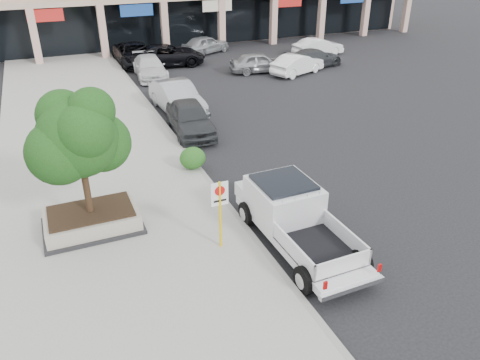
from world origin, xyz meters
The scene contains 18 objects.
ground centered at (0.00, 0.00, 0.00)m, with size 120.00×120.00×0.00m, color black.
sidewalk centered at (-5.50, 6.00, 0.07)m, with size 8.00×52.00×0.15m, color gray.
curb centered at (-1.55, 6.00, 0.07)m, with size 0.20×52.00×0.15m, color gray.
planter centered at (-6.31, 2.08, 0.48)m, with size 3.20×2.20×0.68m.
planter_tree centered at (-6.18, 2.23, 3.41)m, with size 2.90×2.55×4.00m.
no_parking_sign centered at (-2.72, -0.59, 1.63)m, with size 0.55×0.09×2.30m.
hedge centered at (-1.80, 5.08, 0.62)m, with size 1.10×0.99×0.94m, color #1D4D16.
pickup_truck centered at (-0.35, -1.37, 0.93)m, with size 2.19×5.92×1.87m, color silver, non-canonical shape.
curb_car_a centered at (-0.56, 9.30, 0.80)m, with size 1.89×4.71×1.60m, color #292B2E.
curb_car_b centered at (-0.26, 12.59, 0.84)m, with size 1.78×5.10×1.68m, color #929699.
curb_car_c centered at (0.00, 20.28, 0.71)m, with size 2.00×4.92×1.43m, color silver.
curb_car_d centered at (-0.20, 24.37, 0.80)m, with size 2.64×5.73×1.59m, color black.
lot_car_a centered at (7.59, 18.52, 0.73)m, with size 1.71×4.26×1.45m, color gray.
lot_car_b centered at (9.91, 17.01, 0.71)m, with size 1.51×4.33×1.43m, color white.
lot_car_c centered at (12.02, 18.22, 0.69)m, with size 1.93×4.75×1.38m, color #2F3235.
lot_car_d centered at (2.00, 23.01, 0.79)m, with size 2.64×5.72×1.59m, color black.
lot_car_e centered at (6.05, 25.78, 0.74)m, with size 1.76×4.36×1.49m, color #999CA0.
lot_car_f centered at (14.32, 21.41, 0.70)m, with size 1.49×4.26×1.40m, color white.
Camera 1 is at (-6.93, -12.04, 8.96)m, focal length 35.00 mm.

